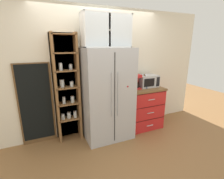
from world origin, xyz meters
name	(u,v)px	position (x,y,z in m)	size (l,w,h in m)	color
ground_plane	(108,135)	(0.00, 0.00, 0.00)	(10.67, 10.67, 0.00)	olive
wall_back_cream	(100,72)	(0.00, 0.40, 1.27)	(4.97, 0.10, 2.55)	silver
refrigerator	(107,94)	(0.00, 0.01, 0.89)	(0.92, 0.71, 1.78)	#B7BABF
pantry_shelf_column	(67,88)	(-0.72, 0.28, 1.03)	(0.49, 0.29, 2.04)	brown
counter_cabinet	(143,107)	(0.89, 0.06, 0.46)	(0.80, 0.60, 0.92)	red
microwave	(147,81)	(1.00, 0.11, 1.05)	(0.44, 0.33, 0.26)	#B7BABF
coffee_maker	(135,81)	(0.67, 0.07, 1.08)	(0.17, 0.20, 0.31)	red
mug_navy	(146,86)	(0.89, -0.01, 0.97)	(0.11, 0.07, 0.09)	navy
mug_charcoal	(146,86)	(0.89, 0.01, 0.97)	(0.11, 0.08, 0.09)	#2D2D33
bottle_amber	(144,82)	(0.89, 0.07, 1.05)	(0.06, 0.06, 0.30)	brown
bottle_cobalt	(145,83)	(0.89, 0.03, 1.04)	(0.06, 0.06, 0.27)	navy
upper_cabinet	(106,31)	(0.00, 0.06, 2.07)	(0.89, 0.32, 0.58)	silver
chalkboard_menu	(36,104)	(-1.29, 0.33, 0.77)	(0.60, 0.04, 1.53)	brown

